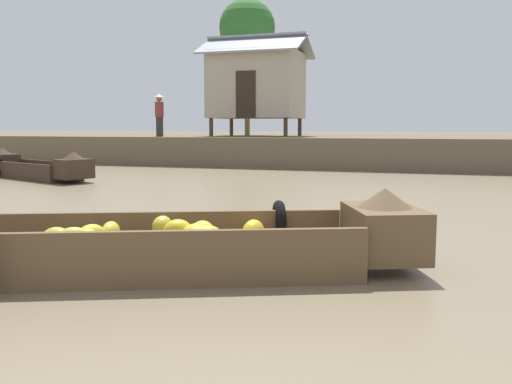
% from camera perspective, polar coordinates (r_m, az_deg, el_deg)
% --- Properties ---
extents(ground_plane, '(300.00, 300.00, 0.00)m').
position_cam_1_polar(ground_plane, '(9.66, 1.03, -1.93)').
color(ground_plane, '#7A6B51').
extents(riverbank_strip, '(160.00, 20.00, 1.08)m').
position_cam_1_polar(riverbank_strip, '(28.44, 12.54, 4.73)').
color(riverbank_strip, brown).
rests_on(riverbank_strip, ground).
extents(banana_boat, '(5.38, 3.05, 0.83)m').
position_cam_1_polar(banana_boat, '(5.63, -10.63, -5.23)').
color(banana_boat, brown).
rests_on(banana_boat, ground).
extents(cargo_boat_upstream, '(4.53, 2.47, 0.83)m').
position_cam_1_polar(cargo_boat_upstream, '(16.78, -21.80, 2.31)').
color(cargo_boat_upstream, '#3D2D21').
rests_on(cargo_boat_upstream, ground).
extents(stilt_house_left, '(4.21, 3.19, 4.09)m').
position_cam_1_polar(stilt_house_left, '(23.06, 0.06, 11.12)').
color(stilt_house_left, '#4C3826').
rests_on(stilt_house_left, riverbank_strip).
extents(palm_tree_near, '(2.56, 2.56, 6.16)m').
position_cam_1_polar(palm_tree_near, '(26.25, -0.93, 16.53)').
color(palm_tree_near, brown).
rests_on(palm_tree_near, riverbank_strip).
extents(vendor_person, '(0.44, 0.44, 1.66)m').
position_cam_1_polar(vendor_person, '(22.19, -9.94, 8.06)').
color(vendor_person, '#332D28').
rests_on(vendor_person, riverbank_strip).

